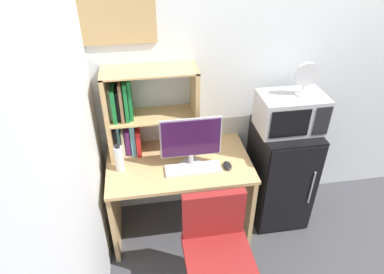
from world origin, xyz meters
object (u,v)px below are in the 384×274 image
(water_bottle, at_px, (119,158))
(microwave, at_px, (291,112))
(wall_corkboard, at_px, (110,15))
(desk_fan, at_px, (306,77))
(computer_mouse, at_px, (227,166))
(monitor, at_px, (191,140))
(keyboard, at_px, (193,169))
(mini_fridge, at_px, (280,173))
(desk_chair, at_px, (216,261))
(hutch_bookshelf, at_px, (138,113))

(water_bottle, relative_size, microwave, 0.45)
(wall_corkboard, bearing_deg, desk_fan, -11.52)
(computer_mouse, xyz_separation_m, microwave, (0.54, 0.18, 0.33))
(monitor, bearing_deg, desk_fan, 6.00)
(keyboard, height_order, microwave, microwave)
(mini_fridge, bearing_deg, wall_corkboard, 168.03)
(monitor, height_order, desk_chair, monitor)
(monitor, height_order, desk_fan, desk_fan)
(monitor, xyz_separation_m, wall_corkboard, (-0.50, 0.37, 0.84))
(computer_mouse, height_order, mini_fridge, mini_fridge)
(water_bottle, distance_m, desk_chair, 1.03)
(desk_fan, bearing_deg, desk_chair, -136.79)
(computer_mouse, relative_size, microwave, 0.21)
(monitor, xyz_separation_m, desk_fan, (0.88, 0.09, 0.41))
(keyboard, height_order, desk_fan, desk_fan)
(monitor, bearing_deg, mini_fridge, 6.69)
(hutch_bookshelf, relative_size, water_bottle, 3.11)
(mini_fridge, xyz_separation_m, desk_fan, (0.07, -0.00, 0.91))
(hutch_bookshelf, distance_m, microwave, 1.19)
(keyboard, xyz_separation_m, microwave, (0.80, 0.16, 0.33))
(hutch_bookshelf, xyz_separation_m, computer_mouse, (0.65, -0.33, -0.34))
(desk_fan, height_order, wall_corkboard, wall_corkboard)
(keyboard, height_order, wall_corkboard, wall_corkboard)
(desk_fan, distance_m, wall_corkboard, 1.47)
(wall_corkboard, bearing_deg, monitor, -36.76)
(mini_fridge, relative_size, wall_corkboard, 1.50)
(computer_mouse, xyz_separation_m, desk_chair, (-0.20, -0.59, -0.35))
(microwave, bearing_deg, mini_fridge, -90.37)
(mini_fridge, bearing_deg, water_bottle, -177.25)
(microwave, relative_size, desk_fan, 1.94)
(hutch_bookshelf, distance_m, monitor, 0.47)
(microwave, distance_m, desk_fan, 0.31)
(water_bottle, xyz_separation_m, microwave, (1.36, 0.07, 0.24))
(hutch_bookshelf, bearing_deg, keyboard, -40.33)
(computer_mouse, relative_size, desk_fan, 0.40)
(hutch_bookshelf, relative_size, microwave, 1.40)
(keyboard, relative_size, desk_fan, 1.64)
(microwave, height_order, desk_fan, desk_fan)
(computer_mouse, height_order, desk_fan, desk_fan)
(hutch_bookshelf, distance_m, computer_mouse, 0.80)
(mini_fridge, xyz_separation_m, microwave, (0.00, 0.00, 0.62))
(hutch_bookshelf, relative_size, computer_mouse, 6.71)
(water_bottle, height_order, wall_corkboard, wall_corkboard)
(keyboard, distance_m, microwave, 0.88)
(water_bottle, xyz_separation_m, desk_chair, (0.62, -0.69, -0.44))
(computer_mouse, bearing_deg, mini_fridge, 17.79)
(water_bottle, bearing_deg, keyboard, -9.84)
(desk_fan, relative_size, desk_chair, 0.29)
(keyboard, xyz_separation_m, computer_mouse, (0.27, -0.01, 0.01))
(computer_mouse, bearing_deg, microwave, 18.08)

